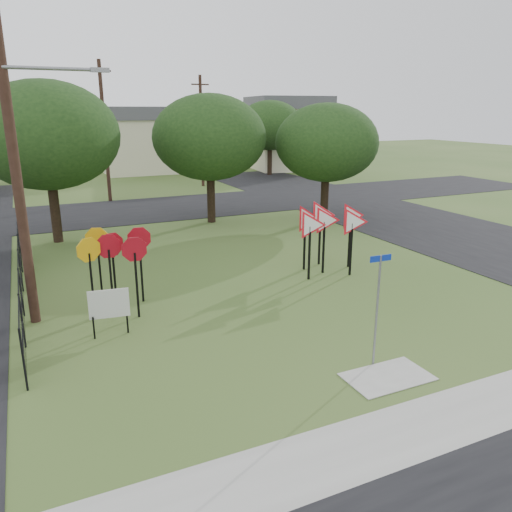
{
  "coord_description": "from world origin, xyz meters",
  "views": [
    {
      "loc": [
        -7.11,
        -10.46,
        5.98
      ],
      "look_at": [
        -0.87,
        3.0,
        1.6
      ],
      "focal_mm": 35.0,
      "sensor_mm": 36.0,
      "label": 1
    }
  ],
  "objects_px": {
    "info_board": "(109,305)",
    "yield_sign_cluster": "(327,222)",
    "street_name_sign": "(377,303)",
    "stop_sign_cluster": "(114,253)"
  },
  "relations": [
    {
      "from": "yield_sign_cluster",
      "to": "info_board",
      "type": "xyz_separation_m",
      "value": [
        -8.42,
        -2.38,
        -1.01
      ]
    },
    {
      "from": "street_name_sign",
      "to": "info_board",
      "type": "xyz_separation_m",
      "value": [
        -5.52,
        4.32,
        -0.71
      ]
    },
    {
      "from": "stop_sign_cluster",
      "to": "yield_sign_cluster",
      "type": "relative_size",
      "value": 0.75
    },
    {
      "from": "street_name_sign",
      "to": "yield_sign_cluster",
      "type": "height_order",
      "value": "street_name_sign"
    },
    {
      "from": "street_name_sign",
      "to": "info_board",
      "type": "height_order",
      "value": "street_name_sign"
    },
    {
      "from": "info_board",
      "to": "yield_sign_cluster",
      "type": "bearing_deg",
      "value": 15.76
    },
    {
      "from": "stop_sign_cluster",
      "to": "yield_sign_cluster",
      "type": "xyz_separation_m",
      "value": [
        7.91,
        0.58,
        0.07
      ]
    },
    {
      "from": "street_name_sign",
      "to": "info_board",
      "type": "distance_m",
      "value": 7.05
    },
    {
      "from": "street_name_sign",
      "to": "stop_sign_cluster",
      "type": "distance_m",
      "value": 7.91
    },
    {
      "from": "info_board",
      "to": "stop_sign_cluster",
      "type": "bearing_deg",
      "value": 74.19
    }
  ]
}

